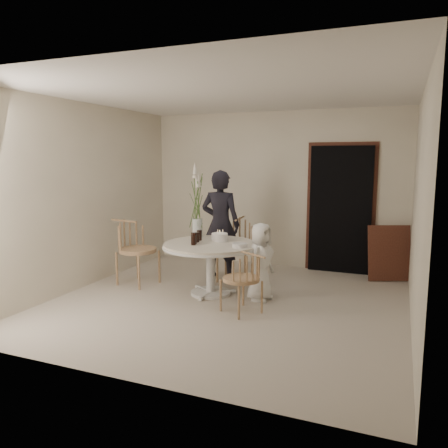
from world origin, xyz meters
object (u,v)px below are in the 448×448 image
at_px(table, 210,251).
at_px(boy, 261,262).
at_px(birthday_cake, 220,237).
at_px(chair_right, 247,274).
at_px(girl, 221,225).
at_px(flower_vase, 197,207).
at_px(chair_left, 131,242).
at_px(chair_far, 237,239).

distance_m(table, boy, 0.73).
bearing_deg(birthday_cake, boy, -14.20).
distance_m(chair_right, boy, 0.62).
height_order(table, girl, girl).
distance_m(birthday_cake, flower_vase, 0.60).
bearing_deg(chair_left, chair_far, -47.50).
bearing_deg(flower_vase, chair_right, -40.11).
relative_size(chair_far, chair_left, 0.99).
bearing_deg(boy, chair_right, -168.59).
relative_size(table, chair_far, 1.38).
relative_size(chair_right, flower_vase, 0.71).
height_order(boy, flower_vase, flower_vase).
bearing_deg(table, chair_far, 87.01).
relative_size(chair_far, girl, 0.56).
bearing_deg(chair_left, table, -82.59).
height_order(chair_right, chair_left, chair_left).
bearing_deg(girl, boy, 135.81).
distance_m(table, birthday_cake, 0.27).
bearing_deg(birthday_cake, chair_right, -49.05).
xyz_separation_m(chair_far, boy, (0.67, -0.92, -0.10)).
height_order(chair_far, boy, boy).
relative_size(boy, flower_vase, 0.94).
bearing_deg(chair_right, birthday_cake, -107.74).
bearing_deg(chair_left, girl, -45.12).
distance_m(chair_far, birthday_cake, 0.77).
xyz_separation_m(chair_left, flower_vase, (0.99, 0.27, 0.56)).
xyz_separation_m(chair_left, girl, (1.15, 0.79, 0.23)).
height_order(chair_right, flower_vase, flower_vase).
bearing_deg(birthday_cake, chair_left, -174.79).
distance_m(boy, flower_vase, 1.31).
bearing_deg(chair_far, girl, -164.85).
bearing_deg(flower_vase, chair_far, 56.35).
bearing_deg(chair_left, birthday_cake, -74.47).
height_order(chair_left, girl, girl).
xyz_separation_m(chair_left, boy, (2.07, -0.04, -0.11)).
distance_m(table, flower_vase, 0.76).
bearing_deg(girl, chair_far, -162.51).
relative_size(chair_far, birthday_cake, 4.16).
bearing_deg(flower_vase, birthday_cake, -18.39).
bearing_deg(table, girl, 103.30).
distance_m(chair_far, chair_left, 1.66).
bearing_deg(flower_vase, boy, -15.84).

